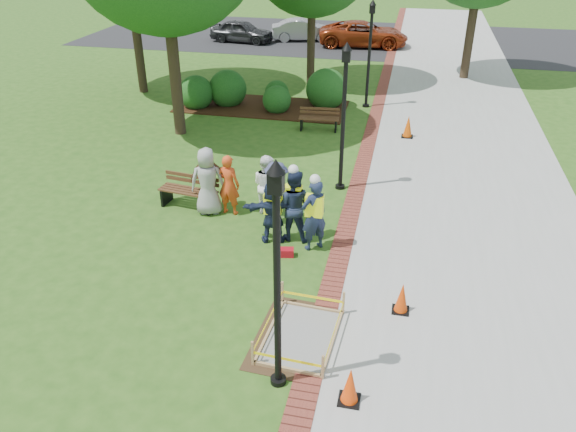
% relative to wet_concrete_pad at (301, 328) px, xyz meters
% --- Properties ---
extents(ground, '(100.00, 100.00, 0.00)m').
position_rel_wet_concrete_pad_xyz_m(ground, '(-1.41, 1.78, -0.23)').
color(ground, '#285116').
rests_on(ground, ground).
extents(sidewalk, '(6.00, 60.00, 0.02)m').
position_rel_wet_concrete_pad_xyz_m(sidewalk, '(3.59, 11.78, -0.22)').
color(sidewalk, '#9E9E99').
rests_on(sidewalk, ground).
extents(brick_edging, '(0.50, 60.00, 0.03)m').
position_rel_wet_concrete_pad_xyz_m(brick_edging, '(0.34, 11.78, -0.22)').
color(brick_edging, maroon).
rests_on(brick_edging, ground).
extents(mulch_bed, '(7.00, 3.00, 0.05)m').
position_rel_wet_concrete_pad_xyz_m(mulch_bed, '(-4.41, 13.78, -0.21)').
color(mulch_bed, '#381E0F').
rests_on(mulch_bed, ground).
extents(parking_lot, '(36.00, 12.00, 0.01)m').
position_rel_wet_concrete_pad_xyz_m(parking_lot, '(-1.41, 28.78, -0.23)').
color(parking_lot, black).
rests_on(parking_lot, ground).
extents(wet_concrete_pad, '(1.84, 2.40, 0.55)m').
position_rel_wet_concrete_pad_xyz_m(wet_concrete_pad, '(0.00, 0.00, 0.00)').
color(wet_concrete_pad, '#47331E').
rests_on(wet_concrete_pad, ground).
extents(bench_near, '(1.71, 0.78, 0.89)m').
position_rel_wet_concrete_pad_xyz_m(bench_near, '(-4.09, 4.68, 0.05)').
color(bench_near, '#51311C').
rests_on(bench_near, ground).
extents(bench_far, '(1.52, 0.61, 0.80)m').
position_rel_wet_concrete_pad_xyz_m(bench_far, '(-1.62, 11.57, 0.02)').
color(bench_far, brown).
rests_on(bench_far, ground).
extents(cone_front, '(0.37, 0.37, 0.74)m').
position_rel_wet_concrete_pad_xyz_m(cone_front, '(1.12, -1.39, 0.12)').
color(cone_front, black).
rests_on(cone_front, ground).
extents(cone_back, '(0.35, 0.35, 0.69)m').
position_rel_wet_concrete_pad_xyz_m(cone_back, '(1.86, 1.25, 0.10)').
color(cone_back, black).
rests_on(cone_back, ground).
extents(cone_far, '(0.41, 0.41, 0.81)m').
position_rel_wet_concrete_pad_xyz_m(cone_far, '(1.66, 11.50, 0.16)').
color(cone_far, black).
rests_on(cone_far, ground).
extents(toolbox, '(0.43, 0.29, 0.20)m').
position_rel_wet_concrete_pad_xyz_m(toolbox, '(-0.93, 2.80, -0.14)').
color(toolbox, '#A40C19').
rests_on(toolbox, ground).
extents(lamp_near, '(0.28, 0.28, 4.26)m').
position_rel_wet_concrete_pad_xyz_m(lamp_near, '(-0.16, -1.22, 2.25)').
color(lamp_near, black).
rests_on(lamp_near, ground).
extents(lamp_mid, '(0.28, 0.28, 4.26)m').
position_rel_wet_concrete_pad_xyz_m(lamp_mid, '(-0.16, 6.78, 2.25)').
color(lamp_mid, black).
rests_on(lamp_mid, ground).
extents(lamp_far, '(0.28, 0.28, 4.26)m').
position_rel_wet_concrete_pad_xyz_m(lamp_far, '(-0.16, 14.78, 2.25)').
color(lamp_far, black).
rests_on(lamp_far, ground).
extents(shrub_a, '(1.43, 1.43, 1.43)m').
position_rel_wet_concrete_pad_xyz_m(shrub_a, '(-7.05, 13.18, -0.23)').
color(shrub_a, '#123F14').
rests_on(shrub_a, ground).
extents(shrub_b, '(1.58, 1.58, 1.58)m').
position_rel_wet_concrete_pad_xyz_m(shrub_b, '(-5.89, 13.81, -0.23)').
color(shrub_b, '#123F14').
rests_on(shrub_b, ground).
extents(shrub_c, '(1.16, 1.16, 1.16)m').
position_rel_wet_concrete_pad_xyz_m(shrub_c, '(-3.65, 13.31, -0.23)').
color(shrub_c, '#123F14').
rests_on(shrub_c, ground).
extents(shrub_d, '(1.71, 1.71, 1.71)m').
position_rel_wet_concrete_pad_xyz_m(shrub_d, '(-1.81, 14.48, -0.23)').
color(shrub_d, '#123F14').
rests_on(shrub_d, ground).
extents(shrub_e, '(1.03, 1.03, 1.03)m').
position_rel_wet_concrete_pad_xyz_m(shrub_e, '(-3.94, 14.51, -0.23)').
color(shrub_e, '#123F14').
rests_on(shrub_e, ground).
extents(casual_person_a, '(0.68, 0.53, 1.87)m').
position_rel_wet_concrete_pad_xyz_m(casual_person_a, '(-3.44, 4.49, 0.70)').
color(casual_person_a, '#969696').
rests_on(casual_person_a, ground).
extents(casual_person_b, '(0.58, 0.41, 1.69)m').
position_rel_wet_concrete_pad_xyz_m(casual_person_b, '(-2.89, 4.59, 0.61)').
color(casual_person_b, '#E4471A').
rests_on(casual_person_b, ground).
extents(casual_person_c, '(0.64, 0.58, 1.68)m').
position_rel_wet_concrete_pad_xyz_m(casual_person_c, '(-1.90, 4.84, 0.60)').
color(casual_person_c, white).
rests_on(casual_person_c, ground).
extents(casual_person_d, '(0.61, 0.46, 1.72)m').
position_rel_wet_concrete_pad_xyz_m(casual_person_d, '(-3.51, 4.81, 0.62)').
color(casual_person_d, brown).
rests_on(casual_person_d, ground).
extents(casual_person_e, '(0.64, 0.63, 1.71)m').
position_rel_wet_concrete_pad_xyz_m(casual_person_e, '(-1.52, 4.37, 0.62)').
color(casual_person_e, '#3A3D65').
rests_on(casual_person_e, ground).
extents(hivis_worker_a, '(0.58, 0.44, 1.79)m').
position_rel_wet_concrete_pad_xyz_m(hivis_worker_a, '(-1.38, 3.43, 0.66)').
color(hivis_worker_a, '#161A3A').
rests_on(hivis_worker_a, ground).
extents(hivis_worker_b, '(0.69, 0.67, 1.98)m').
position_rel_wet_concrete_pad_xyz_m(hivis_worker_b, '(-0.34, 3.30, 0.74)').
color(hivis_worker_b, '#1C1F49').
rests_on(hivis_worker_b, ground).
extents(hivis_worker_c, '(0.61, 0.40, 2.01)m').
position_rel_wet_concrete_pad_xyz_m(hivis_worker_c, '(-0.93, 3.66, 0.76)').
color(hivis_worker_c, '#151838').
rests_on(hivis_worker_c, ground).
extents(parked_car_a, '(2.47, 4.63, 1.44)m').
position_rel_wet_concrete_pad_xyz_m(parked_car_a, '(-8.92, 26.07, -0.23)').
color(parked_car_a, '#2A2B2D').
rests_on(parked_car_a, ground).
extents(parked_car_b, '(2.87, 4.64, 1.41)m').
position_rel_wet_concrete_pad_xyz_m(parked_car_b, '(-5.29, 27.30, -0.23)').
color(parked_car_b, gray).
rests_on(parked_car_b, ground).
extents(parked_car_c, '(2.50, 5.02, 1.59)m').
position_rel_wet_concrete_pad_xyz_m(parked_car_c, '(-1.46, 26.46, -0.23)').
color(parked_car_c, '#943112').
rests_on(parked_car_c, ground).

